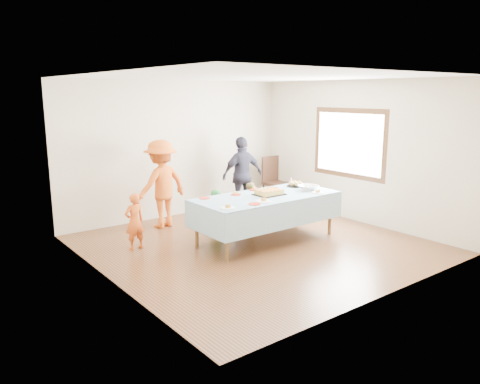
% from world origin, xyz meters
% --- Properties ---
extents(ground, '(5.00, 5.00, 0.00)m').
position_xyz_m(ground, '(0.00, 0.00, 0.00)').
color(ground, '#412312').
rests_on(ground, ground).
extents(room_walls, '(5.04, 5.04, 2.72)m').
position_xyz_m(room_walls, '(0.05, 0.00, 1.77)').
color(room_walls, beige).
rests_on(room_walls, ground).
extents(party_table, '(2.50, 1.10, 0.78)m').
position_xyz_m(party_table, '(0.29, 0.09, 0.72)').
color(party_table, '#51371C').
rests_on(party_table, ground).
extents(birthday_cake, '(0.48, 0.37, 0.08)m').
position_xyz_m(birthday_cake, '(0.36, 0.10, 0.82)').
color(birthday_cake, black).
rests_on(birthday_cake, party_table).
extents(rolls_tray, '(0.32, 0.32, 0.10)m').
position_xyz_m(rolls_tray, '(1.21, 0.34, 0.82)').
color(rolls_tray, black).
rests_on(rolls_tray, party_table).
extents(punch_bowl, '(0.34, 0.34, 0.08)m').
position_xyz_m(punch_bowl, '(1.17, -0.02, 0.82)').
color(punch_bowl, silver).
rests_on(punch_bowl, party_table).
extents(party_hat, '(0.09, 0.09, 0.16)m').
position_xyz_m(party_hat, '(1.26, 0.52, 0.86)').
color(party_hat, silver).
rests_on(party_hat, party_table).
extents(fork_pile, '(0.24, 0.18, 0.07)m').
position_xyz_m(fork_pile, '(0.98, -0.07, 0.81)').
color(fork_pile, white).
rests_on(fork_pile, party_table).
extents(plate_red_far_a, '(0.18, 0.18, 0.01)m').
position_xyz_m(plate_red_far_a, '(-0.66, 0.52, 0.79)').
color(plate_red_far_a, red).
rests_on(plate_red_far_a, party_table).
extents(plate_red_far_b, '(0.17, 0.17, 0.01)m').
position_xyz_m(plate_red_far_b, '(-0.10, 0.43, 0.79)').
color(plate_red_far_b, red).
rests_on(plate_red_far_b, party_table).
extents(plate_red_far_c, '(0.18, 0.18, 0.01)m').
position_xyz_m(plate_red_far_c, '(0.40, 0.54, 0.79)').
color(plate_red_far_c, red).
rests_on(plate_red_far_c, party_table).
extents(plate_red_far_d, '(0.18, 0.18, 0.01)m').
position_xyz_m(plate_red_far_d, '(0.77, 0.46, 0.79)').
color(plate_red_far_d, red).
rests_on(plate_red_far_d, party_table).
extents(plate_red_near, '(0.18, 0.18, 0.01)m').
position_xyz_m(plate_red_near, '(-0.28, -0.29, 0.79)').
color(plate_red_near, red).
rests_on(plate_red_near, party_table).
extents(plate_white_left, '(0.22, 0.22, 0.01)m').
position_xyz_m(plate_white_left, '(-0.75, -0.24, 0.79)').
color(plate_white_left, white).
rests_on(plate_white_left, party_table).
extents(plate_white_mid, '(0.25, 0.25, 0.01)m').
position_xyz_m(plate_white_mid, '(-0.04, -0.23, 0.79)').
color(plate_white_mid, white).
rests_on(plate_white_mid, party_table).
extents(plate_white_right, '(0.20, 0.20, 0.01)m').
position_xyz_m(plate_white_right, '(1.10, -0.30, 0.79)').
color(plate_white_right, white).
rests_on(plate_white_right, party_table).
extents(dining_chair, '(0.48, 0.48, 1.08)m').
position_xyz_m(dining_chair, '(2.10, 1.94, 0.60)').
color(dining_chair, black).
rests_on(dining_chair, ground).
extents(toddler_left, '(0.35, 0.24, 0.91)m').
position_xyz_m(toddler_left, '(-1.67, 1.01, 0.46)').
color(toddler_left, '#D0531A').
rests_on(toddler_left, ground).
extents(toddler_mid, '(0.45, 0.36, 0.80)m').
position_xyz_m(toddler_mid, '(-0.15, 0.94, 0.40)').
color(toddler_mid, '#267437').
rests_on(toddler_mid, ground).
extents(toddler_right, '(0.44, 0.36, 0.84)m').
position_xyz_m(toddler_right, '(0.57, 0.90, 0.42)').
color(toddler_right, '#A8974E').
rests_on(toddler_right, ground).
extents(adult_left, '(1.14, 0.77, 1.62)m').
position_xyz_m(adult_left, '(-0.70, 1.90, 0.81)').
color(adult_left, '#D45A1A').
rests_on(adult_left, ground).
extents(adult_right, '(0.96, 0.46, 1.59)m').
position_xyz_m(adult_right, '(1.14, 1.84, 0.79)').
color(adult_right, '#2D2D3D').
rests_on(adult_right, ground).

